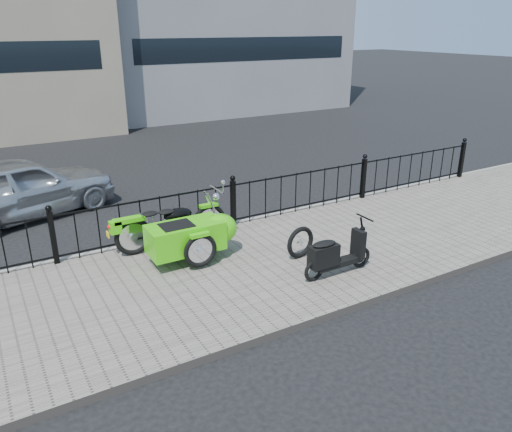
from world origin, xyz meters
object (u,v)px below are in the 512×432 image
scooter (334,255)px  spare_tire (300,242)px  sedan_car (20,188)px  motorcycle_sidecar (192,232)px

scooter → spare_tire: (-0.10, 0.83, -0.07)m
spare_tire → sedan_car: (-3.98, 4.98, 0.27)m
motorcycle_sidecar → sedan_car: (-2.33, 3.98, 0.09)m
motorcycle_sidecar → scooter: 2.53m
motorcycle_sidecar → spare_tire: motorcycle_sidecar is taller
motorcycle_sidecar → sedan_car: sedan_car is taller
sedan_car → scooter: bearing=-162.7°
motorcycle_sidecar → scooter: (1.74, -1.83, -0.11)m
scooter → sedan_car: sedan_car is taller
scooter → spare_tire: size_ratio=2.32×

